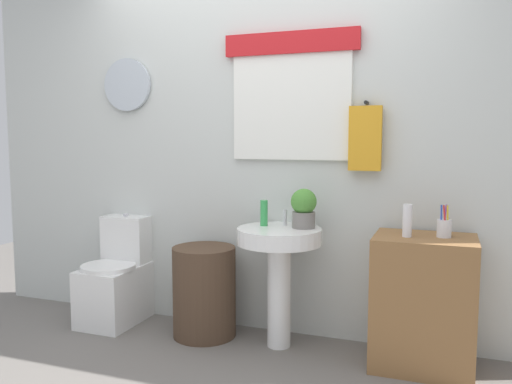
{
  "coord_description": "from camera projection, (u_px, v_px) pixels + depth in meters",
  "views": [
    {
      "loc": [
        1.2,
        -2.22,
        1.33
      ],
      "look_at": [
        0.08,
        0.8,
        0.99
      ],
      "focal_mm": 36.57,
      "sensor_mm": 36.0,
      "label": 1
    }
  ],
  "objects": [
    {
      "name": "back_wall",
      "position": [
        263.0,
        141.0,
        3.56
      ],
      "size": [
        4.4,
        0.18,
        2.6
      ],
      "color": "silver",
      "rests_on": "ground_plane"
    },
    {
      "name": "toilet",
      "position": [
        117.0,
        281.0,
        3.77
      ],
      "size": [
        0.38,
        0.51,
        0.77
      ],
      "color": "white",
      "rests_on": "ground_plane"
    },
    {
      "name": "laundry_hamper",
      "position": [
        204.0,
        291.0,
        3.49
      ],
      "size": [
        0.42,
        0.42,
        0.61
      ],
      "primitive_type": "cylinder",
      "color": "#4C3828",
      "rests_on": "ground_plane"
    },
    {
      "name": "pedestal_sink",
      "position": [
        279.0,
        257.0,
        3.28
      ],
      "size": [
        0.53,
        0.53,
        0.77
      ],
      "color": "white",
      "rests_on": "ground_plane"
    },
    {
      "name": "faucet",
      "position": [
        285.0,
        218.0,
        3.37
      ],
      "size": [
        0.03,
        0.03,
        0.1
      ],
      "primitive_type": "cylinder",
      "color": "silver",
      "rests_on": "pedestal_sink"
    },
    {
      "name": "wooden_cabinet",
      "position": [
        423.0,
        302.0,
        3.0
      ],
      "size": [
        0.56,
        0.44,
        0.77
      ],
      "primitive_type": "cube",
      "color": "olive",
      "rests_on": "ground_plane"
    },
    {
      "name": "soap_bottle",
      "position": [
        264.0,
        213.0,
        3.34
      ],
      "size": [
        0.05,
        0.05,
        0.17
      ],
      "primitive_type": "cylinder",
      "color": "green",
      "rests_on": "pedestal_sink"
    },
    {
      "name": "potted_plant",
      "position": [
        304.0,
        208.0,
        3.26
      ],
      "size": [
        0.16,
        0.16,
        0.25
      ],
      "color": "slate",
      "rests_on": "pedestal_sink"
    },
    {
      "name": "lotion_bottle",
      "position": [
        407.0,
        221.0,
        2.95
      ],
      "size": [
        0.05,
        0.05,
        0.19
      ],
      "primitive_type": "cylinder",
      "color": "white",
      "rests_on": "wooden_cabinet"
    },
    {
      "name": "toothbrush_cup",
      "position": [
        444.0,
        228.0,
        2.94
      ],
      "size": [
        0.08,
        0.08,
        0.19
      ],
      "color": "silver",
      "rests_on": "wooden_cabinet"
    }
  ]
}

